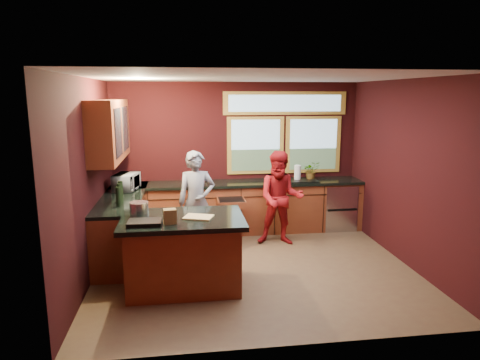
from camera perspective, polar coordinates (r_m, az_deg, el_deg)
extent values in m
plane|color=brown|center=(6.36, 1.91, -11.58)|extent=(4.50, 4.50, 0.00)
cube|color=black|center=(7.92, -0.44, 3.16)|extent=(4.50, 0.02, 2.70)
cube|color=black|center=(4.06, 6.76, -4.82)|extent=(4.50, 0.02, 2.70)
cube|color=black|center=(6.02, -19.64, -0.11)|extent=(0.02, 4.00, 2.70)
cube|color=black|center=(6.72, 21.28, 0.91)|extent=(0.02, 4.00, 2.70)
cube|color=silver|center=(5.86, 2.09, 13.52)|extent=(4.50, 4.00, 0.02)
cube|color=#7C9BAC|center=(7.93, 2.09, 4.62)|extent=(1.06, 0.02, 1.06)
cube|color=#7C9BAC|center=(8.19, 9.72, 4.68)|extent=(1.06, 0.02, 1.06)
cube|color=#AC8532|center=(7.99, 6.08, 10.15)|extent=(2.30, 0.02, 0.42)
cube|color=maroon|center=(6.73, -17.02, 6.37)|extent=(0.36, 1.80, 0.90)
cube|color=maroon|center=(7.81, -0.15, -3.78)|extent=(4.50, 0.60, 0.88)
cube|color=black|center=(7.69, -0.15, -0.45)|extent=(4.50, 0.64, 0.05)
cube|color=#B7B7BC|center=(8.24, 12.75, -3.37)|extent=(0.60, 0.58, 0.85)
cube|color=black|center=(7.88, 7.84, -0.27)|extent=(0.66, 0.46, 0.05)
cube|color=maroon|center=(7.00, -15.33, -6.00)|extent=(0.60, 2.30, 0.88)
cube|color=black|center=(6.87, -15.45, -2.29)|extent=(0.64, 2.30, 0.05)
cube|color=maroon|center=(5.65, -7.53, -9.88)|extent=(1.40, 0.90, 0.88)
cube|color=black|center=(5.50, -7.66, -5.26)|extent=(1.55, 1.05, 0.06)
imported|color=slate|center=(6.81, -5.82, -2.89)|extent=(0.62, 0.43, 1.62)
imported|color=maroon|center=(7.12, 5.44, -2.44)|extent=(0.87, 0.74, 1.57)
imported|color=#999999|center=(7.24, -14.92, -0.26)|extent=(0.43, 0.56, 0.27)
imported|color=#999999|center=(8.00, 9.49, 1.26)|extent=(0.30, 0.26, 0.34)
cylinder|color=white|center=(7.88, 7.67, 0.96)|extent=(0.12, 0.12, 0.28)
cube|color=tan|center=(5.44, -5.55, -4.94)|extent=(0.41, 0.35, 0.02)
cylinder|color=silver|center=(5.64, -13.30, -3.78)|extent=(0.24, 0.24, 0.18)
cube|color=brown|center=(5.23, -9.33, -4.81)|extent=(0.17, 0.14, 0.18)
cube|color=black|center=(5.26, -12.59, -5.56)|extent=(0.41, 0.29, 0.05)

